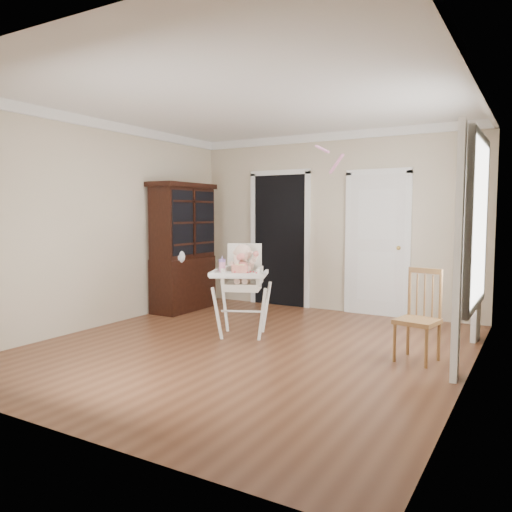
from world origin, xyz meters
The scene contains 16 objects.
floor centered at (0.00, 0.00, 0.00)m, with size 5.00×5.00×0.00m, color brown.
ceiling centered at (0.00, 0.00, 2.70)m, with size 5.00×5.00×0.00m, color white.
wall_back centered at (0.00, 2.50, 1.35)m, with size 4.50×4.50×0.00m, color beige.
wall_left centered at (-2.25, 0.00, 1.35)m, with size 5.00×5.00×0.00m, color beige.
wall_right centered at (2.25, 0.00, 1.35)m, with size 5.00×5.00×0.00m, color beige.
crown_molding centered at (0.00, 0.00, 2.64)m, with size 4.50×5.00×0.12m, color white, non-canonical shape.
doorway centered at (-0.90, 2.48, 1.11)m, with size 1.06×0.05×2.22m.
closet_door centered at (0.70, 2.48, 1.02)m, with size 0.96×0.09×2.13m.
window_right centered at (2.18, 0.80, 1.29)m, with size 0.13×1.84×2.30m.
high_chair centered at (-0.34, 0.43, 0.71)m, with size 0.90×0.99×1.14m.
baby centered at (-0.35, 0.45, 0.87)m, with size 0.38×0.27×0.50m.
cake centered at (-0.21, 0.15, 0.85)m, with size 0.24×0.24×0.11m.
sippy_cup centered at (-0.50, 0.22, 0.88)m, with size 0.08×0.08×0.20m.
china_cabinet centered at (-1.99, 1.36, 0.97)m, with size 0.51×1.15×1.95m.
dining_chair centered at (1.74, 0.43, 0.43)m, with size 0.44×0.44×0.93m.
streamer centered at (0.58, 0.65, 2.22)m, with size 0.03×0.50×0.02m, color pink, non-canonical shape.
Camera 1 is at (2.80, -4.68, 1.49)m, focal length 35.00 mm.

